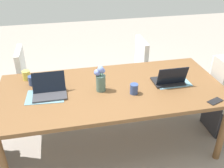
% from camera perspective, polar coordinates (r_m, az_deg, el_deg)
% --- Properties ---
extents(ground_plane, '(10.00, 10.00, 0.00)m').
position_cam_1_polar(ground_plane, '(3.05, -0.00, -13.05)').
color(ground_plane, gray).
extents(dining_table, '(2.28, 1.05, 0.75)m').
position_cam_1_polar(dining_table, '(2.64, -0.00, -2.20)').
color(dining_table, brown).
rests_on(dining_table, ground_plane).
extents(chair_far_left_far, '(0.44, 0.44, 0.90)m').
position_cam_1_polar(chair_far_left_far, '(3.65, 8.12, 3.93)').
color(chair_far_left_far, silver).
rests_on(chair_far_left_far, ground_plane).
extents(chair_far_right_near, '(0.44, 0.44, 0.90)m').
position_cam_1_polar(chair_far_right_near, '(3.45, -17.19, 1.17)').
color(chair_far_right_near, silver).
rests_on(chair_far_right_near, ground_plane).
extents(flower_vase, '(0.11, 0.10, 0.27)m').
position_cam_1_polar(flower_vase, '(2.51, -2.58, 1.14)').
color(flower_vase, '#4C6B60').
rests_on(flower_vase, dining_table).
extents(placemat_head_right_left_near, '(0.36, 0.27, 0.00)m').
position_cam_1_polar(placemat_head_right_left_near, '(2.79, 13.11, 0.55)').
color(placemat_head_right_left_near, slate).
rests_on(placemat_head_right_left_near, dining_table).
extents(placemat_head_left_left_mid, '(0.38, 0.28, 0.00)m').
position_cam_1_polar(placemat_head_left_left_mid, '(2.55, -14.61, -2.66)').
color(placemat_head_left_left_mid, slate).
rests_on(placemat_head_left_left_mid, dining_table).
extents(laptop_head_right_left_near, '(0.32, 0.22, 0.21)m').
position_cam_1_polar(laptop_head_right_left_near, '(2.73, 12.61, 0.96)').
color(laptop_head_right_left_near, black).
rests_on(laptop_head_right_left_near, dining_table).
extents(laptop_head_left_left_mid, '(0.32, 0.22, 0.20)m').
position_cam_1_polar(laptop_head_left_left_mid, '(2.55, -13.74, -1.50)').
color(laptop_head_left_left_mid, '#38383D').
rests_on(laptop_head_left_left_mid, dining_table).
extents(coffee_mug_near_left, '(0.08, 0.08, 0.10)m').
position_cam_1_polar(coffee_mug_near_left, '(2.77, -17.28, 0.77)').
color(coffee_mug_near_left, '#33477A').
rests_on(coffee_mug_near_left, dining_table).
extents(coffee_mug_near_right, '(0.08, 0.08, 0.10)m').
position_cam_1_polar(coffee_mug_near_right, '(2.89, -18.52, 1.85)').
color(coffee_mug_near_right, '#DBC64C').
rests_on(coffee_mug_near_right, dining_table).
extents(coffee_mug_centre_left, '(0.08, 0.08, 0.10)m').
position_cam_1_polar(coffee_mug_centre_left, '(2.50, 4.92, -1.08)').
color(coffee_mug_centre_left, '#33477A').
rests_on(coffee_mug_centre_left, dining_table).
extents(phone_black, '(0.17, 0.12, 0.01)m').
position_cam_1_polar(phone_black, '(2.58, 21.98, -3.56)').
color(phone_black, black).
rests_on(phone_black, dining_table).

